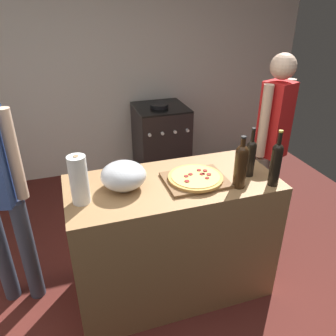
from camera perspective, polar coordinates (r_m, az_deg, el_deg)
The scene contains 12 objects.
ground_plane at distance 3.32m, azimuth -2.40°, elevation -10.23°, with size 4.68×3.37×0.02m, color #511E19.
kitchen_wall_rear at distance 4.10m, azimuth -8.57°, elevation 17.01°, with size 4.68×0.10×2.60m, color beige.
counter at distance 2.45m, azimuth 0.75°, elevation -11.85°, with size 1.38×0.64×0.93m, color #9E7247.
cutting_board at distance 2.19m, azimuth 4.69°, elevation -2.08°, with size 0.40×0.32×0.02m, color brown.
pizza at distance 2.18m, azimuth 4.72°, elevation -1.60°, with size 0.36×0.36×0.03m.
mixing_bowl at distance 2.09m, azimuth -7.60°, elevation -1.29°, with size 0.28×0.28×0.17m.
paper_towel_roll at distance 1.97m, azimuth -14.96°, elevation -1.99°, with size 0.11×0.11×0.30m.
wine_bottle_green at distance 2.26m, azimuth 13.91°, elevation 1.95°, with size 0.06×0.06×0.34m.
wine_bottle_dark at distance 2.18m, azimuth 17.95°, elevation 0.92°, with size 0.07×0.07×0.37m.
wine_bottle_amber at distance 2.10m, azimuth 12.31°, elevation 0.61°, with size 0.08×0.08×0.34m.
stove at distance 4.05m, azimuth -1.23°, elevation 4.52°, with size 0.59×0.62×0.92m.
person_in_red at distance 2.91m, azimuth 17.30°, elevation 4.41°, with size 0.35×0.26×1.64m.
Camera 1 is at (-0.69, -1.16, 2.01)m, focal length 35.71 mm.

